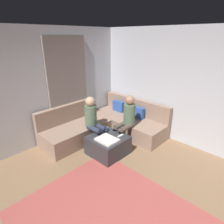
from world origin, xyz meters
name	(u,v)px	position (x,y,z in m)	size (l,w,h in m)	color
wall_back	(210,93)	(0.00, 2.94, 1.35)	(6.00, 0.12, 2.70)	silver
wall_left	(12,95)	(-2.94, 0.00, 1.35)	(0.12, 6.00, 2.70)	silver
curtain_panel	(68,88)	(-2.84, 1.30, 1.25)	(0.06, 1.10, 2.50)	gray
area_rug	(110,220)	(-0.20, 0.10, 0.01)	(2.60, 2.20, 0.01)	#AD4C47
sectional_couch	(106,125)	(-2.08, 1.88, 0.28)	(2.10, 2.55, 0.87)	#9E7F6B
ottoman	(108,145)	(-1.42, 1.28, 0.21)	(0.76, 0.76, 0.42)	#333338
folded_blanket	(107,140)	(-1.32, 1.16, 0.44)	(0.44, 0.36, 0.04)	white
coffee_mug	(107,129)	(-1.64, 1.46, 0.47)	(0.08, 0.08, 0.10)	#334C72
game_remote	(121,136)	(-1.24, 1.50, 0.43)	(0.05, 0.15, 0.02)	white
person_on_couch_back	(127,118)	(-1.43, 1.93, 0.66)	(0.30, 0.60, 1.20)	brown
person_on_couch_side	(94,120)	(-1.93, 1.32, 0.66)	(0.60, 0.30, 1.20)	#2D3347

